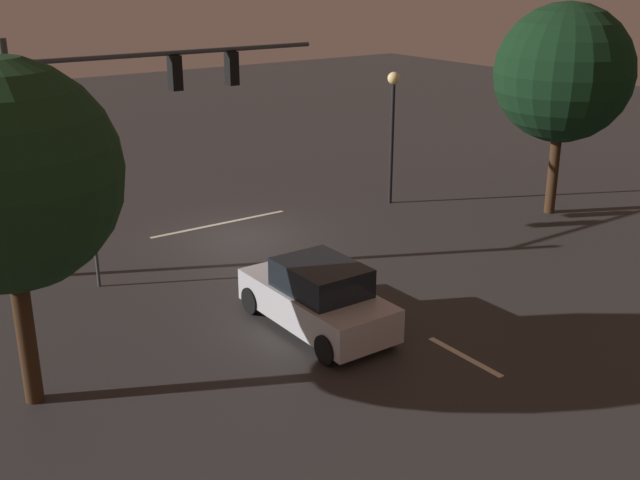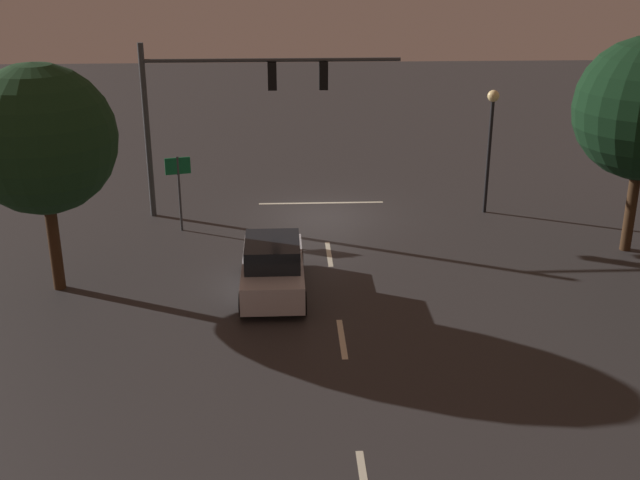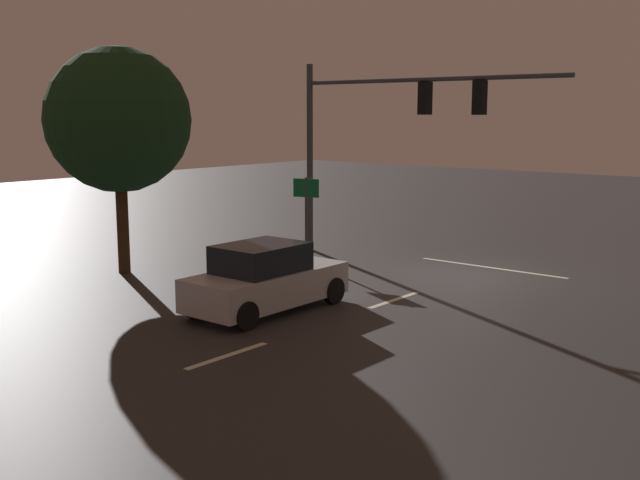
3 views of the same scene
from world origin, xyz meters
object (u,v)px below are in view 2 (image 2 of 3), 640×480
at_px(street_lamp_left_kerb, 491,127).
at_px(tree_right_near, 41,140).
at_px(car_approaching, 273,267).
at_px(route_sign, 179,177).
at_px(traffic_signal_assembly, 230,95).

xyz_separation_m(street_lamp_left_kerb, tree_right_near, (14.64, 6.43, 1.27)).
height_order(car_approaching, route_sign, route_sign).
distance_m(traffic_signal_assembly, tree_right_near, 8.29).
bearing_deg(street_lamp_left_kerb, tree_right_near, 23.72).
bearing_deg(car_approaching, route_sign, -58.44).
height_order(traffic_signal_assembly, route_sign, traffic_signal_assembly).
distance_m(traffic_signal_assembly, street_lamp_left_kerb, 9.77).
relative_size(traffic_signal_assembly, street_lamp_left_kerb, 1.99).
distance_m(car_approaching, tree_right_near, 7.56).
relative_size(car_approaching, tree_right_near, 0.64).
relative_size(traffic_signal_assembly, route_sign, 3.40).
bearing_deg(route_sign, tree_right_near, 57.73).
bearing_deg(traffic_signal_assembly, street_lamp_left_kerb, 178.75).
bearing_deg(street_lamp_left_kerb, car_approaching, 40.69).
height_order(traffic_signal_assembly, street_lamp_left_kerb, traffic_signal_assembly).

